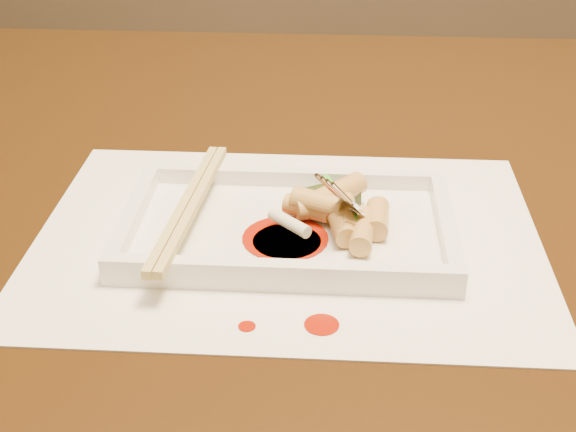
# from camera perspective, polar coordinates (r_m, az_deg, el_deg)

# --- Properties ---
(table) EXTENTS (1.40, 0.90, 0.75)m
(table) POSITION_cam_1_polar(r_m,az_deg,el_deg) (0.77, 4.05, -4.39)
(table) COLOR black
(table) RESTS_ON ground
(placemat) EXTENTS (0.40, 0.30, 0.00)m
(placemat) POSITION_cam_1_polar(r_m,az_deg,el_deg) (0.64, -0.00, -1.46)
(placemat) COLOR white
(placemat) RESTS_ON table
(sauce_splatter_a) EXTENTS (0.02, 0.02, 0.00)m
(sauce_splatter_a) POSITION_cam_1_polar(r_m,az_deg,el_deg) (0.54, 2.41, -7.73)
(sauce_splatter_a) COLOR #9A1604
(sauce_splatter_a) RESTS_ON placemat
(sauce_splatter_b) EXTENTS (0.01, 0.01, 0.00)m
(sauce_splatter_b) POSITION_cam_1_polar(r_m,az_deg,el_deg) (0.54, -2.94, -7.84)
(sauce_splatter_b) COLOR #9A1604
(sauce_splatter_b) RESTS_ON placemat
(plate_base) EXTENTS (0.26, 0.16, 0.01)m
(plate_base) POSITION_cam_1_polar(r_m,az_deg,el_deg) (0.64, -0.00, -1.09)
(plate_base) COLOR white
(plate_base) RESTS_ON placemat
(plate_rim_far) EXTENTS (0.26, 0.01, 0.01)m
(plate_rim_far) POSITION_cam_1_polar(r_m,az_deg,el_deg) (0.70, 0.38, 2.80)
(plate_rim_far) COLOR white
(plate_rim_far) RESTS_ON plate_base
(plate_rim_near) EXTENTS (0.26, 0.01, 0.01)m
(plate_rim_near) POSITION_cam_1_polar(r_m,az_deg,el_deg) (0.57, -0.47, -3.95)
(plate_rim_near) COLOR white
(plate_rim_near) RESTS_ON plate_base
(plate_rim_left) EXTENTS (0.01, 0.14, 0.01)m
(plate_rim_left) POSITION_cam_1_polar(r_m,az_deg,el_deg) (0.65, -10.95, 0.11)
(plate_rim_left) COLOR white
(plate_rim_left) RESTS_ON plate_base
(plate_rim_right) EXTENTS (0.01, 0.14, 0.01)m
(plate_rim_right) POSITION_cam_1_polar(r_m,az_deg,el_deg) (0.64, 11.19, -0.58)
(plate_rim_right) COLOR white
(plate_rim_right) RESTS_ON plate_base
(veg_piece) EXTENTS (0.05, 0.04, 0.01)m
(veg_piece) POSITION_cam_1_polar(r_m,az_deg,el_deg) (0.67, 3.22, 1.42)
(veg_piece) COLOR black
(veg_piece) RESTS_ON plate_base
(scallion_white) EXTENTS (0.04, 0.03, 0.01)m
(scallion_white) POSITION_cam_1_polar(r_m,az_deg,el_deg) (0.62, 0.10, -0.49)
(scallion_white) COLOR #EAEACC
(scallion_white) RESTS_ON plate_base
(scallion_green) EXTENTS (0.04, 0.08, 0.01)m
(scallion_green) POSITION_cam_1_polar(r_m,az_deg,el_deg) (0.65, 3.83, 0.99)
(scallion_green) COLOR green
(scallion_green) RESTS_ON plate_base
(chopstick_a) EXTENTS (0.02, 0.20, 0.01)m
(chopstick_a) POSITION_cam_1_polar(r_m,az_deg,el_deg) (0.64, -7.38, 0.82)
(chopstick_a) COLOR tan
(chopstick_a) RESTS_ON plate_rim_near
(chopstick_b) EXTENTS (0.02, 0.20, 0.01)m
(chopstick_b) POSITION_cam_1_polar(r_m,az_deg,el_deg) (0.64, -6.67, 0.80)
(chopstick_b) COLOR tan
(chopstick_b) RESTS_ON plate_rim_near
(fork) EXTENTS (0.09, 0.10, 0.14)m
(fork) POSITION_cam_1_polar(r_m,az_deg,el_deg) (0.62, 6.63, 5.78)
(fork) COLOR silver
(fork) RESTS_ON plate_base
(sauce_blob_0) EXTENTS (0.05, 0.05, 0.00)m
(sauce_blob_0) POSITION_cam_1_polar(r_m,az_deg,el_deg) (0.62, -0.09, -1.83)
(sauce_blob_0) COLOR #9A1604
(sauce_blob_0) RESTS_ON plate_base
(sauce_blob_1) EXTENTS (0.07, 0.07, 0.00)m
(sauce_blob_1) POSITION_cam_1_polar(r_m,az_deg,el_deg) (0.62, -0.19, -1.59)
(sauce_blob_1) COLOR #9A1604
(sauce_blob_1) RESTS_ON plate_base
(rice_cake_0) EXTENTS (0.02, 0.04, 0.02)m
(rice_cake_0) POSITION_cam_1_polar(r_m,az_deg,el_deg) (0.63, 6.35, -0.18)
(rice_cake_0) COLOR tan
(rice_cake_0) RESTS_ON plate_base
(rice_cake_1) EXTENTS (0.04, 0.03, 0.02)m
(rice_cake_1) POSITION_cam_1_polar(r_m,az_deg,el_deg) (0.64, 1.43, 0.55)
(rice_cake_1) COLOR tan
(rice_cake_1) RESTS_ON plate_base
(rice_cake_2) EXTENTS (0.05, 0.04, 0.02)m
(rice_cake_2) POSITION_cam_1_polar(r_m,az_deg,el_deg) (0.64, 2.18, 0.90)
(rice_cake_2) COLOR tan
(rice_cake_2) RESTS_ON plate_base
(rice_cake_3) EXTENTS (0.02, 0.05, 0.02)m
(rice_cake_3) POSITION_cam_1_polar(r_m,az_deg,el_deg) (0.63, 4.11, 0.01)
(rice_cake_3) COLOR tan
(rice_cake_3) RESTS_ON plate_base
(rice_cake_4) EXTENTS (0.02, 0.05, 0.02)m
(rice_cake_4) POSITION_cam_1_polar(r_m,az_deg,el_deg) (0.61, 5.33, -1.05)
(rice_cake_4) COLOR tan
(rice_cake_4) RESTS_ON plate_base
(rice_cake_5) EXTENTS (0.05, 0.05, 0.02)m
(rice_cake_5) POSITION_cam_1_polar(r_m,az_deg,el_deg) (0.65, 3.57, 1.69)
(rice_cake_5) COLOR tan
(rice_cake_5) RESTS_ON plate_base
(rice_cake_6) EXTENTS (0.05, 0.03, 0.02)m
(rice_cake_6) POSITION_cam_1_polar(r_m,az_deg,el_deg) (0.64, 2.45, 0.70)
(rice_cake_6) COLOR tan
(rice_cake_6) RESTS_ON plate_base
(rice_cake_7) EXTENTS (0.03, 0.05, 0.02)m
(rice_cake_7) POSITION_cam_1_polar(r_m,az_deg,el_deg) (0.62, 3.72, -0.44)
(rice_cake_7) COLOR tan
(rice_cake_7) RESTS_ON plate_base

